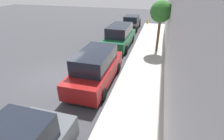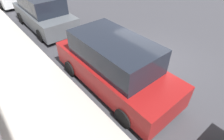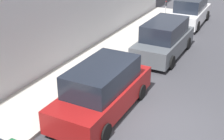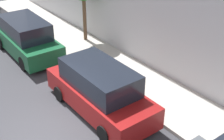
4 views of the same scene
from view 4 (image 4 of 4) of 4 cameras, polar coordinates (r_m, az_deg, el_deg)
The scene contains 4 objects.
ground_plane at distance 11.25m, azimuth -11.77°, elevation -11.68°, with size 60.00×60.00×0.00m, color #38383D.
sidewalk at distance 13.41m, azimuth 6.72°, elevation -3.36°, with size 2.61×32.00×0.15m.
parked_minivan_third at distance 11.68m, azimuth -2.27°, elevation -3.62°, with size 2.02×4.91×1.90m.
parked_minivan_fourth at distance 16.62m, azimuth -15.38°, elevation 5.73°, with size 2.04×4.95×1.90m.
Camera 4 is at (-3.27, -7.96, 7.24)m, focal length 50.00 mm.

